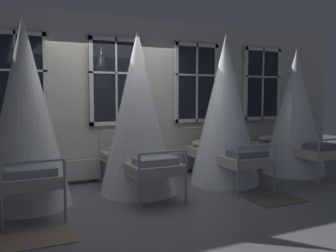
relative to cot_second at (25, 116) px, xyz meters
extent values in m
plane|color=slate|center=(1.68, -0.09, -1.29)|extent=(19.90, 19.90, 0.00)
cube|color=beige|center=(1.68, 1.12, 0.23)|extent=(10.95, 0.10, 3.04)
cube|color=black|center=(-0.04, 1.01, 0.54)|extent=(1.00, 0.02, 1.60)
cube|color=silver|center=(-0.04, 1.01, -0.23)|extent=(1.00, 0.06, 0.07)
cube|color=silver|center=(-0.04, 1.01, 1.30)|extent=(1.00, 0.06, 0.07)
cube|color=silver|center=(0.42, 1.01, 0.54)|extent=(0.07, 0.06, 1.60)
cube|color=silver|center=(-0.04, 1.01, 0.54)|extent=(0.04, 0.06, 1.60)
cube|color=silver|center=(-0.04, 1.01, 0.70)|extent=(1.00, 0.06, 0.04)
cube|color=black|center=(1.68, 1.01, 0.54)|extent=(1.00, 0.02, 1.60)
cube|color=silver|center=(1.68, 1.01, -0.23)|extent=(1.00, 0.06, 0.07)
cube|color=silver|center=(1.68, 1.01, 1.30)|extent=(1.00, 0.06, 0.07)
cube|color=silver|center=(1.21, 1.01, 0.54)|extent=(0.07, 0.06, 1.60)
cube|color=silver|center=(2.14, 1.01, 0.54)|extent=(0.07, 0.06, 1.60)
cube|color=silver|center=(1.68, 1.01, 0.54)|extent=(0.04, 0.06, 1.60)
cube|color=silver|center=(1.68, 1.01, 0.70)|extent=(1.00, 0.06, 0.04)
cube|color=black|center=(3.39, 1.01, 0.54)|extent=(1.00, 0.02, 1.60)
cube|color=silver|center=(3.39, 1.01, -0.23)|extent=(1.00, 0.06, 0.07)
cube|color=silver|center=(3.39, 1.01, 1.30)|extent=(1.00, 0.06, 0.07)
cube|color=silver|center=(2.93, 1.01, 0.54)|extent=(0.07, 0.06, 1.60)
cube|color=silver|center=(3.86, 1.01, 0.54)|extent=(0.07, 0.06, 1.60)
cube|color=silver|center=(3.39, 1.01, 0.54)|extent=(0.04, 0.06, 1.60)
cube|color=silver|center=(3.39, 1.01, 0.70)|extent=(1.00, 0.06, 0.04)
cube|color=black|center=(5.11, 1.01, 0.54)|extent=(1.00, 0.02, 1.60)
cube|color=silver|center=(5.11, 1.01, -0.23)|extent=(1.00, 0.06, 0.07)
cube|color=silver|center=(5.11, 1.01, 1.30)|extent=(1.00, 0.06, 0.07)
cube|color=silver|center=(4.64, 1.01, 0.54)|extent=(0.07, 0.06, 1.60)
cube|color=silver|center=(5.57, 1.01, 0.54)|extent=(0.07, 0.06, 1.60)
cube|color=silver|center=(5.11, 1.01, 0.54)|extent=(0.04, 0.06, 1.60)
cube|color=silver|center=(5.11, 1.01, 0.70)|extent=(1.00, 0.06, 0.04)
cube|color=silver|center=(1.68, 0.99, -1.04)|extent=(7.46, 0.10, 0.36)
cylinder|color=#9EA3A8|center=(0.38, 0.92, -0.83)|extent=(0.04, 0.04, 0.92)
cylinder|color=#9EA3A8|center=(-0.38, -0.93, -0.89)|extent=(0.04, 0.04, 0.79)
cylinder|color=#9EA3A8|center=(0.35, -0.94, -0.89)|extent=(0.04, 0.04, 0.79)
cylinder|color=#9EA3A8|center=(0.37, -0.01, -0.87)|extent=(0.06, 1.86, 0.03)
cylinder|color=#9EA3A8|center=(0.01, 0.93, -0.37)|extent=(0.73, 0.04, 0.03)
cylinder|color=#9EA3A8|center=(-0.01, -0.93, -0.50)|extent=(0.73, 0.04, 0.03)
cube|color=#B7B2A3|center=(0.00, 0.00, -0.80)|extent=(0.78, 1.89, 0.15)
ellipsoid|color=beige|center=(0.01, 0.69, -0.65)|extent=(0.57, 0.41, 0.14)
cube|color=#8C939E|center=(-0.01, -0.67, -0.67)|extent=(0.61, 0.37, 0.10)
cone|color=white|center=(0.00, 0.00, 0.05)|extent=(1.25, 1.25, 2.68)
cylinder|color=#9EA3A8|center=(1.33, 0.91, -0.83)|extent=(0.04, 0.04, 0.92)
cylinder|color=#9EA3A8|center=(2.06, 0.92, -0.83)|extent=(0.04, 0.04, 0.92)
cylinder|color=#9EA3A8|center=(1.34, -0.95, -0.89)|extent=(0.04, 0.04, 0.79)
cylinder|color=#9EA3A8|center=(2.07, -0.94, -0.89)|extent=(0.04, 0.04, 0.79)
cylinder|color=#9EA3A8|center=(1.33, -0.02, -0.87)|extent=(0.04, 1.86, 0.03)
cylinder|color=#9EA3A8|center=(2.06, -0.01, -0.87)|extent=(0.04, 1.86, 0.03)
cylinder|color=#9EA3A8|center=(1.69, 0.92, -0.37)|extent=(0.73, 0.04, 0.03)
cylinder|color=#9EA3A8|center=(1.70, -0.95, -0.50)|extent=(0.73, 0.04, 0.03)
cube|color=#B7B2A3|center=(1.70, -0.01, -0.80)|extent=(0.76, 1.89, 0.15)
ellipsoid|color=silver|center=(1.69, 0.68, -0.65)|extent=(0.57, 0.40, 0.14)
cube|color=#8C939E|center=(1.70, -0.69, -0.67)|extent=(0.61, 0.36, 0.10)
cone|color=white|center=(1.70, -0.01, 0.02)|extent=(1.25, 1.25, 2.61)
cylinder|color=#9EA3A8|center=(3.01, 0.87, -0.83)|extent=(0.04, 0.04, 0.92)
cylinder|color=#9EA3A8|center=(3.74, 0.85, -0.83)|extent=(0.04, 0.04, 0.92)
cylinder|color=#9EA3A8|center=(2.95, -0.99, -0.89)|extent=(0.04, 0.04, 0.79)
cylinder|color=#9EA3A8|center=(3.68, -1.01, -0.89)|extent=(0.04, 0.04, 0.79)
cylinder|color=#9EA3A8|center=(2.98, -0.06, -0.87)|extent=(0.09, 1.86, 0.03)
cylinder|color=#9EA3A8|center=(3.71, -0.08, -0.87)|extent=(0.09, 1.86, 0.03)
cylinder|color=#9EA3A8|center=(3.37, 0.86, -0.37)|extent=(0.73, 0.05, 0.03)
cylinder|color=#9EA3A8|center=(3.32, -1.00, -0.50)|extent=(0.73, 0.05, 0.03)
cube|color=#B7B2A3|center=(3.35, -0.07, -0.80)|extent=(0.81, 1.90, 0.15)
ellipsoid|color=beige|center=(3.37, 0.62, -0.65)|extent=(0.58, 0.42, 0.14)
cube|color=slate|center=(3.33, -0.74, -0.67)|extent=(0.62, 0.38, 0.10)
cone|color=white|center=(3.35, -0.07, 0.04)|extent=(1.25, 1.25, 2.66)
cylinder|color=#9EA3A8|center=(4.69, 0.90, -0.83)|extent=(0.04, 0.04, 0.92)
cylinder|color=#9EA3A8|center=(5.42, 0.91, -0.83)|extent=(0.04, 0.04, 0.92)
cylinder|color=#9EA3A8|center=(4.72, -0.96, -0.89)|extent=(0.04, 0.04, 0.79)
cylinder|color=#9EA3A8|center=(4.70, -0.03, -0.87)|extent=(0.06, 1.86, 0.03)
cylinder|color=#9EA3A8|center=(5.43, -0.02, -0.87)|extent=(0.06, 1.86, 0.03)
cylinder|color=#9EA3A8|center=(5.05, 0.90, -0.37)|extent=(0.73, 0.04, 0.03)
cylinder|color=#9EA3A8|center=(5.08, -0.96, -0.50)|extent=(0.73, 0.04, 0.03)
cube|color=beige|center=(5.07, -0.03, -0.80)|extent=(0.78, 1.89, 0.15)
ellipsoid|color=silver|center=(5.06, 0.66, -0.65)|extent=(0.57, 0.41, 0.14)
cube|color=slate|center=(5.08, -0.70, -0.67)|extent=(0.61, 0.37, 0.10)
cone|color=white|center=(5.07, -0.03, -0.05)|extent=(1.25, 1.25, 2.49)
cube|color=#8E7A5B|center=(-0.04, -1.37, -1.29)|extent=(0.81, 0.58, 0.01)
cube|color=brown|center=(3.39, -1.37, -1.29)|extent=(0.81, 0.58, 0.01)
camera|label=1|loc=(-0.49, -5.56, 0.30)|focal=39.62mm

